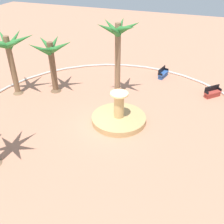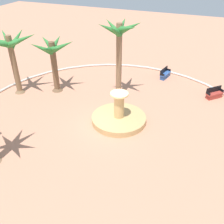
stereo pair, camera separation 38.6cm
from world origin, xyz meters
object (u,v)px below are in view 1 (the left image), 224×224
(bench_east, at_px, (163,74))
(bench_west, at_px, (212,93))
(palm_tree_far_side, at_px, (118,44))
(palm_tree_by_curb, at_px, (9,50))
(palm_tree_mid_plaza, at_px, (51,56))
(fountain, at_px, (119,118))

(bench_east, distance_m, bench_west, 5.55)
(bench_west, bearing_deg, palm_tree_far_side, -71.07)
(palm_tree_by_curb, relative_size, bench_east, 3.31)
(palm_tree_by_curb, height_order, palm_tree_far_side, palm_tree_far_side)
(palm_tree_by_curb, bearing_deg, palm_tree_far_side, 107.06)
(palm_tree_mid_plaza, height_order, palm_tree_far_side, palm_tree_far_side)
(fountain, height_order, palm_tree_far_side, palm_tree_far_side)
(palm_tree_by_curb, xyz_separation_m, bench_east, (-8.00, 11.86, -3.73))
(palm_tree_by_curb, bearing_deg, bench_west, 107.96)
(palm_tree_by_curb, distance_m, bench_west, 18.02)
(fountain, distance_m, palm_tree_far_side, 6.02)
(bench_west, bearing_deg, bench_east, -117.49)
(palm_tree_by_curb, bearing_deg, palm_tree_mid_plaza, 116.88)
(palm_tree_far_side, xyz_separation_m, bench_west, (-2.76, 8.05, -4.46))
(fountain, distance_m, palm_tree_mid_plaza, 8.19)
(bench_east, height_order, bench_west, same)
(palm_tree_mid_plaza, distance_m, palm_tree_far_side, 5.95)
(bench_east, xyz_separation_m, bench_west, (2.56, 4.92, 0.00))
(palm_tree_by_curb, relative_size, palm_tree_mid_plaza, 1.13)
(fountain, bearing_deg, palm_tree_by_curb, -96.16)
(palm_tree_mid_plaza, xyz_separation_m, bench_west, (-3.89, 13.72, -3.11))
(bench_east, bearing_deg, palm_tree_far_side, -30.45)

